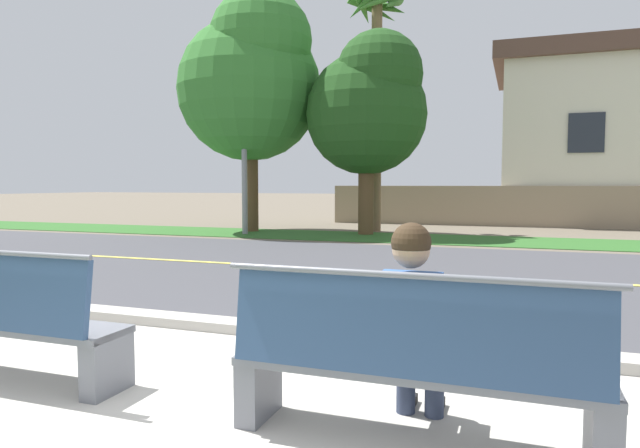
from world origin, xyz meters
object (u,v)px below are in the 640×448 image
Objects in this scene: seated_person_blue at (413,321)px; shade_tree_left at (370,105)px; shade_tree_far_left at (252,78)px; bench_right at (411,366)px; palm_tree_tall at (377,31)px; streetlamp at (247,101)px.

shade_tree_left is (-3.48, 12.31, 3.04)m from seated_person_blue.
seated_person_blue is 0.17× the size of shade_tree_far_left.
seated_person_blue is 0.22× the size of shade_tree_left.
seated_person_blue is at bearing 97.92° from bench_right.
palm_tree_tall is at bearing 104.83° from seated_person_blue.
shade_tree_left is at bearing 2.85° from shade_tree_far_left.
shade_tree_far_left is 0.95× the size of palm_tree_tall.
shade_tree_far_left reaches higher than bench_right.
shade_tree_left is (3.43, 0.86, -0.16)m from streetlamp.
streetlamp is at bearing -76.25° from shade_tree_far_left.
streetlamp is 1.18× the size of shade_tree_left.
palm_tree_tall reaches higher than shade_tree_left.
palm_tree_tall is at bearing 21.93° from shade_tree_far_left.
bench_right is 15.25m from palm_tree_tall.
palm_tree_tall reaches higher than streetlamp.
seated_person_blue reaches higher than bench_right.
bench_right is 0.31× the size of streetlamp.
streetlamp is at bearing 121.12° from seated_person_blue.
palm_tree_tall is (3.33, 2.08, 2.21)m from streetlamp.
streetlamp is (-6.91, 11.45, 3.20)m from seated_person_blue.
shade_tree_left is 0.76× the size of palm_tree_tall.
shade_tree_left is at bearing 14.03° from streetlamp.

